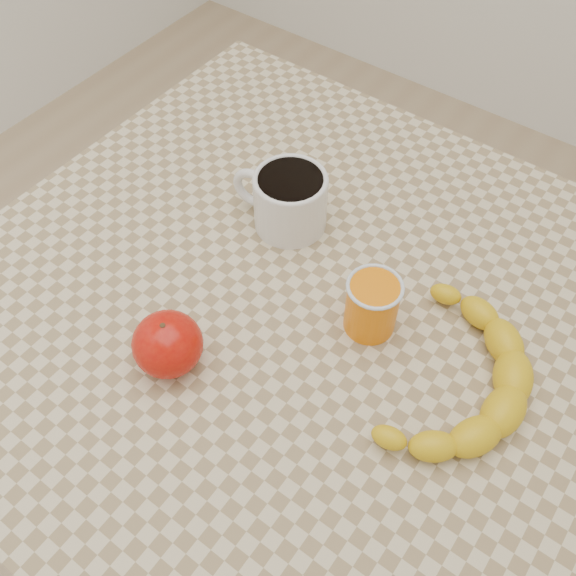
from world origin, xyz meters
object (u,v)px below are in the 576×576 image
Objects in this scene: coffee_mug at (288,198)px; orange_juice_glass at (372,305)px; apple at (168,344)px; table at (288,337)px; banana at (455,377)px.

coffee_mug is 1.85× the size of orange_juice_glass.
apple is at bearing -85.17° from coffee_mug.
coffee_mug is 0.19m from orange_juice_glass.
apple reaches higher than table.
table is 10.75× the size of orange_juice_glass.
apple is at bearing -151.00° from banana.
banana is (0.27, 0.16, -0.01)m from apple.
orange_juice_glass is at bearing 48.80° from apple.
apple is (-0.05, -0.15, 0.12)m from table.
banana is at bearing -18.01° from coffee_mug.
table is at bearing 70.43° from apple.
coffee_mug reaches higher than orange_juice_glass.
coffee_mug is 0.51× the size of banana.
orange_juice_glass is (0.17, -0.08, -0.01)m from coffee_mug.
apple is 0.31m from banana.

